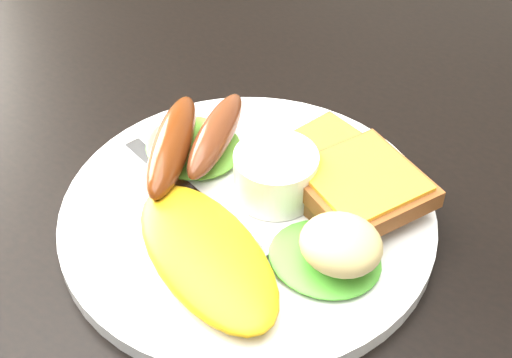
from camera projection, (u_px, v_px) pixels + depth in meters
The scene contains 12 objects.
dining_table at pixel (374, 234), 0.51m from camera, with size 1.20×0.80×0.04m, color black.
plate at pixel (248, 215), 0.49m from camera, with size 0.25×0.25×0.01m, color white.
lettuce_left at pixel (194, 147), 0.52m from camera, with size 0.08×0.07×0.01m, color #549719.
lettuce_right at pixel (325, 258), 0.44m from camera, with size 0.07×0.06×0.01m, color #388630.
omelette at pixel (207, 254), 0.44m from camera, with size 0.14×0.06×0.02m, color yellow.
sausage_a at pixel (172, 145), 0.50m from camera, with size 0.03×0.11×0.03m, color #5C3213.
sausage_b at pixel (216, 134), 0.51m from camera, with size 0.02×0.10×0.02m, color maroon.
ramekin at pixel (276, 174), 0.48m from camera, with size 0.06×0.06×0.03m, color white.
toast_a at pixel (328, 168), 0.50m from camera, with size 0.08×0.08×0.01m, color brown.
toast_b at pixel (361, 186), 0.47m from camera, with size 0.08×0.08×0.01m, color #994927.
potato_salad at pixel (341, 244), 0.43m from camera, with size 0.05×0.05×0.03m, color #CDC58A.
fork at pixel (192, 196), 0.49m from camera, with size 0.15×0.01×0.00m, color #ADAFB7.
Camera 1 is at (0.13, -0.33, 1.10)m, focal length 50.00 mm.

